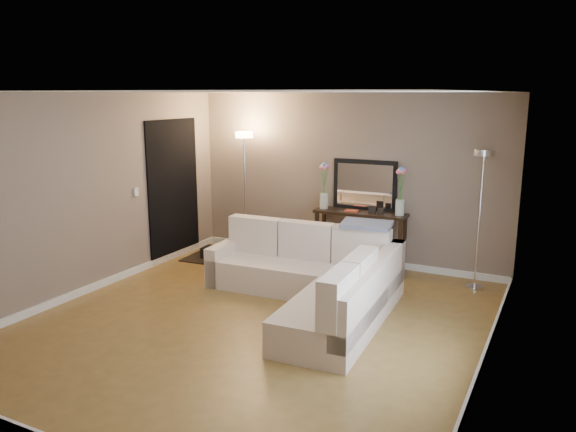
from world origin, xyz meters
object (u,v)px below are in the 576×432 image
at_px(console_table, 354,235).
at_px(floor_lamp_lit, 245,169).
at_px(floor_lamp_unlit, 481,192).
at_px(sectional_sofa, 316,279).

relative_size(console_table, floor_lamp_lit, 0.71).
height_order(console_table, floor_lamp_unlit, floor_lamp_unlit).
height_order(sectional_sofa, floor_lamp_lit, floor_lamp_lit).
distance_m(sectional_sofa, console_table, 1.72).
distance_m(sectional_sofa, floor_lamp_unlit, 2.47).
bearing_deg(floor_lamp_lit, sectional_sofa, -38.72).
bearing_deg(floor_lamp_unlit, sectional_sofa, -138.17).
bearing_deg(floor_lamp_lit, console_table, 3.67).
relative_size(sectional_sofa, console_table, 1.88).
xyz_separation_m(sectional_sofa, console_table, (-0.13, 1.71, 0.15)).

